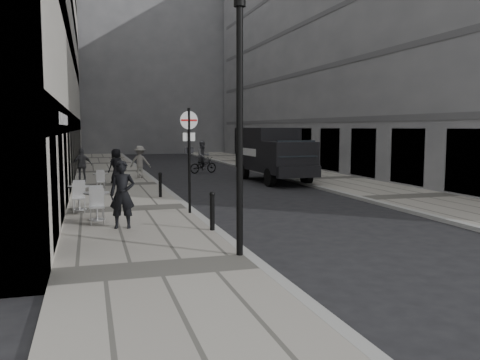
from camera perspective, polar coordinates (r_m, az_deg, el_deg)
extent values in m
plane|color=black|center=(8.21, 8.00, -14.39)|extent=(120.00, 120.00, 0.00)
cube|color=gray|center=(25.18, -13.64, -0.60)|extent=(4.00, 60.00, 0.12)
cube|color=gray|center=(27.96, 9.48, 0.12)|extent=(4.00, 60.00, 0.12)
cube|color=beige|center=(32.21, -22.11, 16.51)|extent=(4.00, 45.00, 18.00)
cube|color=gray|center=(36.60, 12.45, 17.05)|extent=(6.00, 45.00, 20.00)
cube|color=gray|center=(63.69, -12.48, 13.13)|extent=(24.00, 16.00, 22.00)
imported|color=black|center=(14.06, -13.07, -1.59)|extent=(0.75, 0.57, 1.84)
cylinder|color=black|center=(16.17, -5.71, 2.14)|extent=(0.09, 0.09, 3.33)
cylinder|color=white|center=(16.14, -5.76, 6.70)|extent=(0.57, 0.09, 0.57)
cube|color=#B21414|center=(16.12, -5.75, 6.70)|extent=(0.52, 0.07, 0.06)
cube|color=white|center=(16.17, -5.76, 4.84)|extent=(0.40, 0.07, 0.27)
cylinder|color=black|center=(10.67, -0.04, 5.51)|extent=(0.14, 0.14, 5.29)
cylinder|color=black|center=(13.51, -3.14, -3.64)|extent=(0.13, 0.13, 0.96)
cylinder|color=black|center=(20.16, -8.94, -0.61)|extent=(0.12, 0.12, 0.91)
cylinder|color=black|center=(24.53, 3.38, 0.29)|extent=(0.35, 0.90, 0.89)
cylinder|color=black|center=(25.33, 7.48, 0.43)|extent=(0.35, 0.90, 0.89)
cylinder|color=black|center=(28.05, 0.47, 1.01)|extent=(0.35, 0.90, 0.89)
cylinder|color=black|center=(28.75, 4.15, 1.11)|extent=(0.35, 0.90, 0.89)
cube|color=black|center=(27.48, 3.01, 3.57)|extent=(2.38, 4.08, 2.22)
cube|color=black|center=(24.74, 5.59, 2.52)|extent=(2.30, 2.09, 1.56)
cube|color=#1E2328|center=(23.97, 6.42, 3.46)|extent=(1.96, 0.47, 0.82)
imported|color=black|center=(31.80, -4.17, 1.66)|extent=(1.98, 1.24, 0.98)
imported|color=#5A5A5F|center=(31.76, -4.18, 2.74)|extent=(1.08, 0.96, 1.86)
imported|color=#58575C|center=(26.63, -17.31, 1.60)|extent=(1.05, 0.58, 1.69)
imported|color=gray|center=(28.08, -11.14, 2.02)|extent=(1.29, 1.03, 1.74)
imported|color=black|center=(25.67, -13.71, 1.56)|extent=(0.99, 0.91, 1.70)
cylinder|color=silver|center=(17.67, -17.57, -3.17)|extent=(0.46, 0.46, 0.03)
cylinder|color=silver|center=(17.62, -17.61, -1.94)|extent=(0.06, 0.06, 0.77)
cylinder|color=silver|center=(17.57, -17.65, -0.69)|extent=(0.73, 0.73, 0.03)
cylinder|color=silver|center=(15.59, -15.75, -4.30)|extent=(0.48, 0.48, 0.03)
cylinder|color=silver|center=(15.53, -15.79, -2.86)|extent=(0.07, 0.07, 0.80)
cylinder|color=silver|center=(15.47, -15.83, -1.40)|extent=(0.76, 0.76, 0.03)
cylinder|color=silver|center=(23.05, -15.36, -1.05)|extent=(0.41, 0.41, 0.03)
cylinder|color=silver|center=(23.01, -15.39, -0.20)|extent=(0.06, 0.06, 0.69)
cylinder|color=silver|center=(22.98, -15.41, 0.66)|extent=(0.66, 0.66, 0.03)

